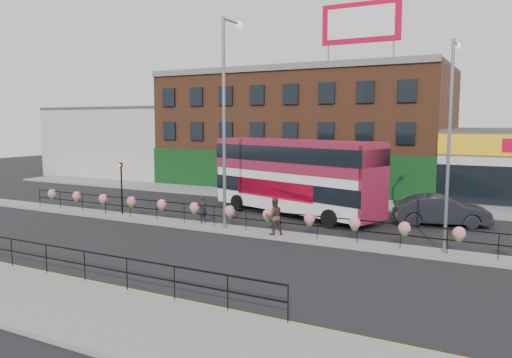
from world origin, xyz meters
The scene contains 18 objects.
ground centered at (0.00, 0.00, 0.00)m, with size 120.00×120.00×0.00m, color black.
south_pavement centered at (0.00, -12.00, 0.07)m, with size 60.00×4.00×0.15m, color gray.
north_pavement centered at (0.00, 12.00, 0.07)m, with size 60.00×4.00×0.15m, color gray.
median centered at (0.00, 0.00, 0.07)m, with size 60.00×1.60×0.15m, color gray.
yellow_line_inner centered at (0.00, -9.70, 0.01)m, with size 60.00×0.10×0.01m, color gold.
yellow_line_outer centered at (0.00, -9.88, 0.01)m, with size 60.00×0.10×0.01m, color gold.
brick_building centered at (-4.00, 19.96, 5.13)m, with size 25.00×12.21×10.30m.
warehouse_west centered at (-24.25, 20.00, 3.65)m, with size 15.50×12.00×7.30m.
billboard centered at (2.50, 14.99, 13.18)m, with size 6.00×0.29×4.40m.
median_railing centered at (0.00, 0.00, 1.05)m, with size 30.04×0.56×1.23m.
south_railing centered at (-2.00, -10.10, 0.96)m, with size 20.04×0.05×1.12m.
double_decker_bus centered at (1.34, 5.58, 2.90)m, with size 11.95×6.18×4.72m.
car centered at (9.81, 6.82, 0.86)m, with size 5.51×3.30×1.71m, color black.
pedestrian_a centered at (-2.05, 0.51, 0.93)m, with size 0.45×0.62×1.56m, color black.
pedestrian_b centered at (2.76, -0.25, 1.09)m, with size 1.15×1.13×1.87m, color #48312A.
lamp_column_west centered at (-0.27, 0.21, 6.73)m, with size 0.40×1.95×11.10m.
lamp_column_east centered at (10.87, 0.37, 5.58)m, with size 0.33×1.61×9.17m.
traffic_light_median centered at (-8.00, 0.39, 2.47)m, with size 0.15×0.28×3.65m.
Camera 1 is at (13.60, -22.56, 5.86)m, focal length 35.00 mm.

